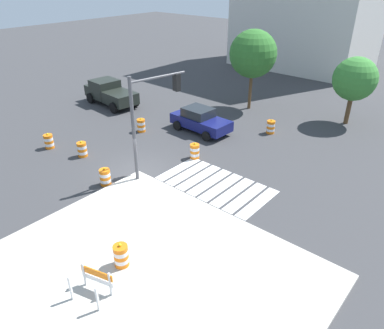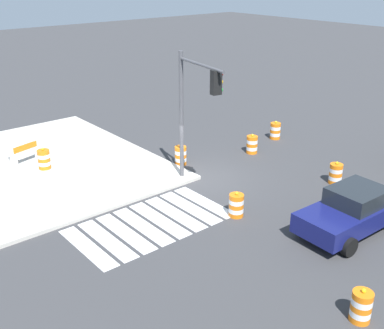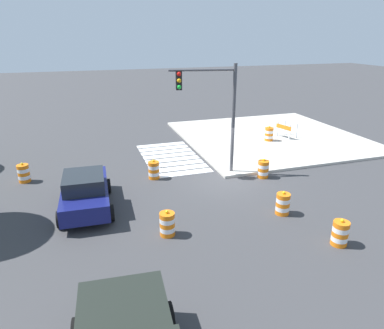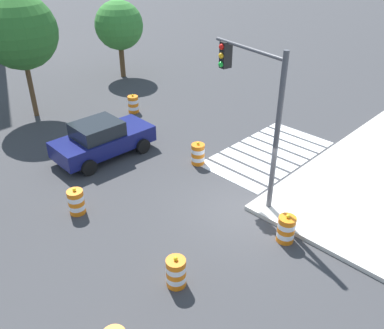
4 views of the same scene
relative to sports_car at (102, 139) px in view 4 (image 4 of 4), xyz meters
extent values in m
plane|color=#38383A|center=(1.19, -6.83, -0.81)|extent=(120.00, 120.00, 0.00)
cube|color=silver|center=(2.56, -5.03, -0.80)|extent=(0.60, 3.20, 0.02)
cube|color=silver|center=(3.31, -5.03, -0.80)|extent=(0.60, 3.20, 0.02)
cube|color=silver|center=(4.06, -5.03, -0.80)|extent=(0.60, 3.20, 0.02)
cube|color=silver|center=(4.81, -5.03, -0.80)|extent=(0.60, 3.20, 0.02)
cube|color=silver|center=(5.56, -5.03, -0.80)|extent=(0.60, 3.20, 0.02)
cube|color=silver|center=(6.31, -5.03, -0.80)|extent=(0.60, 3.20, 0.02)
cube|color=silver|center=(7.06, -5.03, -0.80)|extent=(0.60, 3.20, 0.02)
cube|color=silver|center=(7.81, -5.03, -0.80)|extent=(0.60, 3.20, 0.02)
cube|color=navy|center=(0.06, 0.00, -0.13)|extent=(4.38, 2.03, 0.70)
cube|color=#1E2328|center=(-0.19, 0.01, 0.52)|extent=(1.97, 1.68, 0.60)
cylinder|color=black|center=(1.45, 0.89, -0.48)|extent=(0.67, 0.27, 0.66)
cylinder|color=black|center=(1.37, -1.01, -0.48)|extent=(0.67, 0.27, 0.66)
cylinder|color=black|center=(-1.25, 1.01, -0.48)|extent=(0.67, 0.27, 0.66)
cylinder|color=black|center=(-1.33, -0.89, -0.48)|extent=(0.67, 0.27, 0.66)
cylinder|color=orange|center=(3.93, 2.86, -0.72)|extent=(0.56, 0.56, 0.18)
cylinder|color=white|center=(3.93, 2.86, -0.54)|extent=(0.56, 0.56, 0.18)
cylinder|color=orange|center=(3.93, 2.86, -0.36)|extent=(0.56, 0.56, 0.18)
cylinder|color=white|center=(3.93, 2.86, -0.18)|extent=(0.56, 0.56, 0.18)
cylinder|color=orange|center=(3.93, 2.86, 0.00)|extent=(0.56, 0.56, 0.18)
sphere|color=yellow|center=(3.93, 2.86, 0.15)|extent=(0.12, 0.12, 0.12)
cylinder|color=orange|center=(-3.05, -2.75, -0.72)|extent=(0.56, 0.56, 0.18)
cylinder|color=white|center=(-3.05, -2.75, -0.54)|extent=(0.56, 0.56, 0.18)
cylinder|color=orange|center=(-3.05, -2.75, -0.36)|extent=(0.56, 0.56, 0.18)
cylinder|color=white|center=(-3.05, -2.75, -0.18)|extent=(0.56, 0.56, 0.18)
cylinder|color=orange|center=(-3.05, -2.75, 0.00)|extent=(0.56, 0.56, 0.18)
sphere|color=yellow|center=(-3.05, -2.75, 0.15)|extent=(0.12, 0.12, 0.12)
cylinder|color=orange|center=(2.38, -3.40, -0.72)|extent=(0.56, 0.56, 0.18)
cylinder|color=white|center=(2.38, -3.40, -0.54)|extent=(0.56, 0.56, 0.18)
cylinder|color=orange|center=(2.38, -3.40, -0.36)|extent=(0.56, 0.56, 0.18)
cylinder|color=white|center=(2.38, -3.40, -0.18)|extent=(0.56, 0.56, 0.18)
cylinder|color=orange|center=(2.38, -3.40, 0.00)|extent=(0.56, 0.56, 0.18)
sphere|color=yellow|center=(2.38, -3.40, 0.15)|extent=(0.12, 0.12, 0.12)
cylinder|color=orange|center=(-2.93, -7.63, -0.72)|extent=(0.56, 0.56, 0.18)
cylinder|color=white|center=(-2.93, -7.63, -0.54)|extent=(0.56, 0.56, 0.18)
cylinder|color=orange|center=(-2.93, -7.63, -0.36)|extent=(0.56, 0.56, 0.18)
cylinder|color=white|center=(-2.93, -7.63, -0.18)|extent=(0.56, 0.56, 0.18)
cylinder|color=orange|center=(-2.93, -7.63, 0.00)|extent=(0.56, 0.56, 0.18)
sphere|color=yellow|center=(-2.93, -7.63, 0.15)|extent=(0.12, 0.12, 0.12)
cylinder|color=orange|center=(0.79, -8.77, -0.72)|extent=(0.56, 0.56, 0.18)
cylinder|color=white|center=(0.79, -8.77, -0.54)|extent=(0.56, 0.56, 0.18)
cylinder|color=orange|center=(0.79, -8.77, -0.36)|extent=(0.56, 0.56, 0.18)
cylinder|color=white|center=(0.79, -8.77, -0.18)|extent=(0.56, 0.56, 0.18)
cylinder|color=orange|center=(0.79, -8.77, 0.00)|extent=(0.56, 0.56, 0.18)
sphere|color=yellow|center=(0.79, -8.77, 0.15)|extent=(0.12, 0.12, 0.12)
cylinder|color=#4C4C51|center=(1.79, -7.43, 2.09)|extent=(0.18, 0.18, 5.50)
cylinder|color=#4C4C51|center=(2.08, -5.86, 4.54)|extent=(0.71, 3.17, 0.12)
cube|color=black|center=(2.29, -4.76, 4.09)|extent=(0.41, 0.34, 0.90)
sphere|color=red|center=(2.10, -4.72, 4.39)|extent=(0.20, 0.20, 0.20)
sphere|color=#F2A514|center=(2.10, -4.72, 4.09)|extent=(0.20, 0.20, 0.20)
sphere|color=green|center=(2.10, -4.72, 3.79)|extent=(0.20, 0.20, 0.20)
cylinder|color=brown|center=(0.05, 6.18, 0.72)|extent=(0.25, 0.25, 3.07)
sphere|color=#2D6B28|center=(0.05, 6.18, 3.52)|extent=(3.61, 3.61, 3.61)
cylinder|color=brown|center=(7.22, 8.08, 0.30)|extent=(0.33, 0.33, 2.24)
sphere|color=#387F33|center=(7.22, 8.08, 2.48)|extent=(3.02, 3.02, 3.02)
camera|label=1|loc=(14.87, -18.21, 9.26)|focal=33.96mm
camera|label=2|loc=(13.95, 7.84, 7.99)|focal=44.68mm
camera|label=3|loc=(-13.92, -0.20, 6.15)|focal=32.61mm
camera|label=4|loc=(-8.52, -13.73, 7.97)|focal=38.40mm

